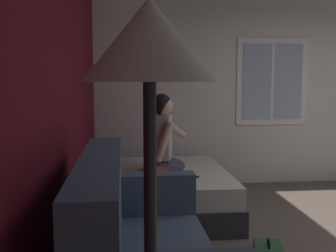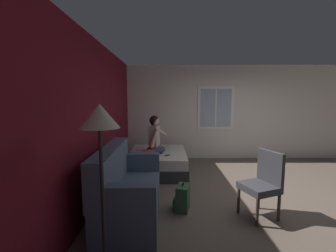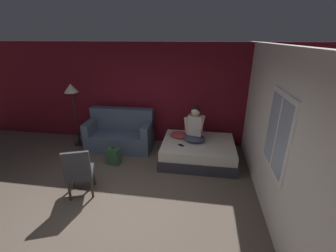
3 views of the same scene
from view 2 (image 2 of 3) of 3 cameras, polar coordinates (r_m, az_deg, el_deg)
name	(u,v)px [view 2 (image 2 of 3)]	position (r m, az deg, el deg)	size (l,w,h in m)	color
ground_plane	(265,194)	(4.66, 23.36, -15.66)	(40.00, 40.00, 0.00)	brown
wall_back_accent	(98,121)	(4.14, -17.46, 1.15)	(10.07, 0.16, 2.70)	maroon
wall_side_with_window	(228,112)	(6.80, 15.11, 3.35)	(0.19, 7.28, 2.70)	silver
bed	(158,161)	(5.52, -2.64, -8.96)	(1.74, 1.38, 0.48)	#2D2D33
couch	(126,189)	(3.55, -10.52, -15.54)	(1.71, 0.85, 1.04)	#47566B
side_chair	(263,182)	(3.68, 22.96, -12.86)	(0.60, 0.60, 0.98)	#382D23
person_seated	(155,138)	(5.29, -3.29, -2.99)	(0.60, 0.54, 0.88)	#383D51
backpack	(182,198)	(3.70, 3.67, -17.83)	(0.34, 0.29, 0.46)	#2D5133
throw_pillow	(148,153)	(5.00, -5.13, -6.93)	(0.48, 0.36, 0.14)	#993338
cell_phone	(167,155)	(5.07, -0.14, -7.46)	(0.07, 0.14, 0.01)	black
floor_lamp	(100,134)	(2.11, -16.82, -1.88)	(0.36, 0.36, 1.70)	black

